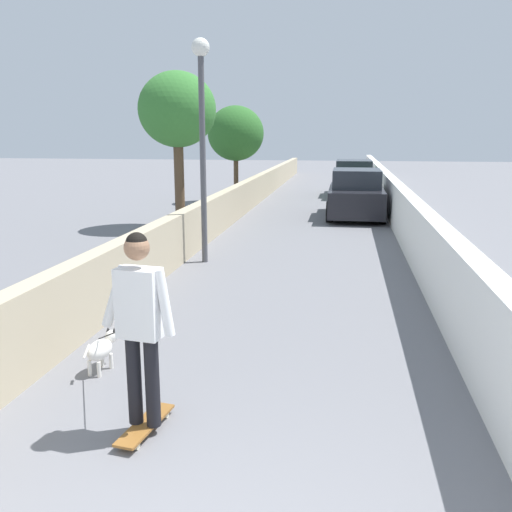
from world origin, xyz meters
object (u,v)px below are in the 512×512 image
tree_left_mid (177,111)px  lamp_post (202,113)px  dog (102,348)px  car_near (356,195)px  car_far (353,179)px  skateboard (145,425)px  tree_left_near (236,134)px  person_skateboarder (140,315)px

tree_left_mid → lamp_post: (-4.13, -1.78, -0.22)m
dog → car_near: 12.85m
lamp_post → car_far: 13.88m
skateboard → dog: bearing=38.8°
tree_left_mid → car_far: 10.75m
tree_left_near → lamp_post: size_ratio=0.83×
person_skateboarder → dog: person_skateboarder is taller
tree_left_mid → car_far: tree_left_mid is taller
car_near → car_far: 6.31m
skateboard → car_far: (19.97, -2.09, 0.65)m
car_far → dog: bearing=170.8°
lamp_post → dog: (-5.51, -0.21, -2.78)m
tree_left_mid → skateboard: (-10.81, -2.94, -3.20)m
tree_left_mid → car_near: bearing=-60.5°
tree_left_mid → dog: size_ratio=2.94×
car_far → person_skateboarder: bearing=174.0°
skateboard → car_near: 13.83m
skateboard → car_far: 20.09m
skateboard → tree_left_near: bearing=8.4°
tree_left_near → skateboard: bearing=-171.6°
tree_left_mid → lamp_post: bearing=-156.7°
lamp_post → person_skateboarder: (-6.68, -1.15, -1.93)m
tree_left_near → car_near: 5.88m
tree_left_near → skateboard: size_ratio=4.52×
tree_left_near → lamp_post: bearing=-172.5°
skateboard → car_far: size_ratio=0.21×
tree_left_near → person_skateboarder: (-16.81, -2.48, -1.54)m
tree_left_mid → person_skateboarder: size_ratio=2.46×
dog → car_near: (12.48, -3.04, 0.44)m
lamp_post → skateboard: size_ratio=5.46×
car_far → tree_left_mid: bearing=151.2°
tree_left_mid → lamp_post: size_ratio=0.97×
tree_left_near → person_skateboarder: bearing=-171.6°
tree_left_near → dog: size_ratio=2.51×
car_near → dog: bearing=166.3°
tree_left_mid → person_skateboarder: tree_left_mid is taller
lamp_post → car_near: lamp_post is taller
person_skateboarder → tree_left_near: bearing=8.4°
dog → skateboard: bearing=-141.2°
tree_left_near → person_skateboarder: size_ratio=2.10×
tree_left_near → tree_left_mid: 6.05m
dog → car_far: car_far is taller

